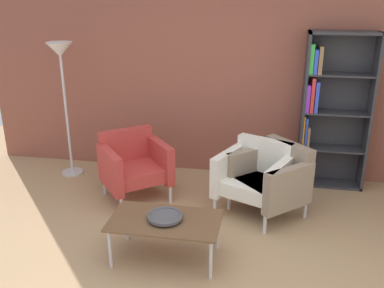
{
  "coord_description": "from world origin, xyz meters",
  "views": [
    {
      "loc": [
        0.58,
        -2.92,
        2.36
      ],
      "look_at": [
        -0.1,
        0.84,
        0.95
      ],
      "focal_mm": 39.68,
      "sensor_mm": 36.0,
      "label": 1
    }
  ],
  "objects_px": {
    "bookshelf_tall": "(329,111)",
    "decorative_bowl": "(165,216)",
    "coffee_table_low": "(165,223)",
    "armchair_near_window": "(134,164)",
    "armchair_by_bookshelf": "(255,176)",
    "floor_lamp_torchiere": "(61,66)",
    "armchair_spare_guest": "(273,178)"
  },
  "relations": [
    {
      "from": "decorative_bowl",
      "to": "armchair_near_window",
      "type": "bearing_deg",
      "value": 119.93
    },
    {
      "from": "bookshelf_tall",
      "to": "armchair_by_bookshelf",
      "type": "xyz_separation_m",
      "value": [
        -0.82,
        -0.86,
        -0.54
      ]
    },
    {
      "from": "decorative_bowl",
      "to": "armchair_by_bookshelf",
      "type": "xyz_separation_m",
      "value": [
        0.76,
        1.06,
        -0.02
      ]
    },
    {
      "from": "armchair_spare_guest",
      "to": "floor_lamp_torchiere",
      "type": "distance_m",
      "value": 2.9
    },
    {
      "from": "armchair_near_window",
      "to": "floor_lamp_torchiere",
      "type": "relative_size",
      "value": 0.55
    },
    {
      "from": "bookshelf_tall",
      "to": "floor_lamp_torchiere",
      "type": "height_order",
      "value": "bookshelf_tall"
    },
    {
      "from": "armchair_by_bookshelf",
      "to": "armchair_spare_guest",
      "type": "bearing_deg",
      "value": 18.58
    },
    {
      "from": "coffee_table_low",
      "to": "armchair_by_bookshelf",
      "type": "distance_m",
      "value": 1.31
    },
    {
      "from": "bookshelf_tall",
      "to": "floor_lamp_torchiere",
      "type": "xyz_separation_m",
      "value": [
        -3.28,
        -0.28,
        0.49
      ]
    },
    {
      "from": "bookshelf_tall",
      "to": "armchair_near_window",
      "type": "distance_m",
      "value": 2.43
    },
    {
      "from": "floor_lamp_torchiere",
      "to": "decorative_bowl",
      "type": "bearing_deg",
      "value": -43.98
    },
    {
      "from": "bookshelf_tall",
      "to": "coffee_table_low",
      "type": "distance_m",
      "value": 2.55
    },
    {
      "from": "coffee_table_low",
      "to": "armchair_by_bookshelf",
      "type": "relative_size",
      "value": 1.1
    },
    {
      "from": "decorative_bowl",
      "to": "coffee_table_low",
      "type": "bearing_deg",
      "value": 0.0
    },
    {
      "from": "armchair_spare_guest",
      "to": "decorative_bowl",
      "type": "bearing_deg",
      "value": -85.23
    },
    {
      "from": "coffee_table_low",
      "to": "floor_lamp_torchiere",
      "type": "relative_size",
      "value": 0.57
    },
    {
      "from": "coffee_table_low",
      "to": "armchair_spare_guest",
      "type": "xyz_separation_m",
      "value": [
        0.95,
        1.04,
        0.05
      ]
    },
    {
      "from": "decorative_bowl",
      "to": "armchair_spare_guest",
      "type": "bearing_deg",
      "value": 47.78
    },
    {
      "from": "armchair_by_bookshelf",
      "to": "bookshelf_tall",
      "type": "bearing_deg",
      "value": 70.07
    },
    {
      "from": "bookshelf_tall",
      "to": "decorative_bowl",
      "type": "xyz_separation_m",
      "value": [
        -1.58,
        -1.92,
        -0.52
      ]
    },
    {
      "from": "armchair_near_window",
      "to": "armchair_by_bookshelf",
      "type": "distance_m",
      "value": 1.42
    },
    {
      "from": "armchair_by_bookshelf",
      "to": "armchair_spare_guest",
      "type": "height_order",
      "value": "same"
    },
    {
      "from": "bookshelf_tall",
      "to": "armchair_by_bookshelf",
      "type": "height_order",
      "value": "bookshelf_tall"
    },
    {
      "from": "coffee_table_low",
      "to": "floor_lamp_torchiere",
      "type": "height_order",
      "value": "floor_lamp_torchiere"
    },
    {
      "from": "coffee_table_low",
      "to": "armchair_near_window",
      "type": "height_order",
      "value": "armchair_near_window"
    },
    {
      "from": "bookshelf_tall",
      "to": "armchair_near_window",
      "type": "xyz_separation_m",
      "value": [
        -2.24,
        -0.77,
        -0.54
      ]
    },
    {
      "from": "armchair_near_window",
      "to": "armchair_by_bookshelf",
      "type": "height_order",
      "value": "same"
    },
    {
      "from": "decorative_bowl",
      "to": "armchair_spare_guest",
      "type": "height_order",
      "value": "armchair_spare_guest"
    },
    {
      "from": "coffee_table_low",
      "to": "armchair_by_bookshelf",
      "type": "xyz_separation_m",
      "value": [
        0.76,
        1.06,
        0.05
      ]
    },
    {
      "from": "armchair_by_bookshelf",
      "to": "floor_lamp_torchiere",
      "type": "distance_m",
      "value": 2.73
    },
    {
      "from": "bookshelf_tall",
      "to": "floor_lamp_torchiere",
      "type": "bearing_deg",
      "value": -175.11
    },
    {
      "from": "bookshelf_tall",
      "to": "decorative_bowl",
      "type": "distance_m",
      "value": 2.54
    }
  ]
}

